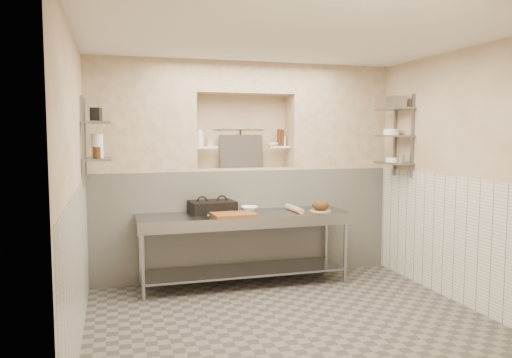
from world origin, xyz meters
name	(u,v)px	position (x,y,z in m)	size (l,w,h in m)	color
floor	(287,322)	(0.00, 0.00, -0.05)	(4.00, 3.90, 0.10)	#5B5551
ceiling	(289,34)	(0.00, 0.00, 2.85)	(4.00, 3.90, 0.10)	silver
wall_left	(70,188)	(-2.05, 0.00, 1.40)	(0.10, 3.90, 2.80)	#C8B696
wall_right	(461,177)	(2.05, 0.00, 1.40)	(0.10, 3.90, 2.80)	#C8B696
wall_back	(239,168)	(0.00, 2.00, 1.40)	(4.00, 0.10, 2.80)	#C8B696
wall_front	(398,211)	(0.00, -2.00, 1.40)	(4.00, 0.10, 2.80)	#C8B696
backwall_lower	(243,221)	(0.00, 1.75, 0.70)	(4.00, 0.40, 1.40)	silver
alcove_sill	(243,169)	(0.00, 1.75, 1.41)	(1.30, 0.40, 0.02)	#C8B696
backwall_pillar_left	(141,116)	(-1.33, 1.75, 2.10)	(1.35, 0.40, 1.40)	#C8B696
backwall_pillar_right	(335,118)	(1.33, 1.75, 2.10)	(1.35, 0.40, 1.40)	#C8B696
backwall_header	(243,79)	(0.00, 1.75, 2.60)	(1.30, 0.40, 0.40)	#C8B696
wainscot_left	(80,265)	(-1.99, 0.00, 0.70)	(0.02, 3.90, 1.40)	silver
wainscot_right	(454,239)	(1.99, 0.00, 0.70)	(0.02, 3.90, 1.40)	silver
alcove_shelf_left	(206,147)	(-0.50, 1.75, 1.70)	(0.28, 0.16, 0.03)	white
alcove_shelf_right	(279,147)	(0.50, 1.75, 1.70)	(0.28, 0.16, 0.03)	white
utensil_rail	(240,128)	(0.00, 1.92, 1.95)	(0.02, 0.02, 0.70)	gray
hanging_steel	(240,141)	(0.00, 1.90, 1.78)	(0.02, 0.02, 0.30)	black
splash_panel	(241,151)	(0.00, 1.85, 1.64)	(0.60, 0.02, 0.45)	#383330
shelf_rail_left_a	(85,141)	(-1.98, 1.25, 1.80)	(0.03, 0.03, 0.95)	slate
shelf_rail_left_b	(83,141)	(-1.98, 0.85, 1.80)	(0.03, 0.03, 0.95)	slate
wall_shelf_left_lower	(97,159)	(-1.84, 1.05, 1.60)	(0.30, 0.50, 0.03)	slate
wall_shelf_left_upper	(96,122)	(-1.84, 1.05, 2.00)	(0.30, 0.50, 0.03)	slate
shelf_rail_right_a	(395,136)	(1.98, 1.25, 1.85)	(0.03, 0.03, 1.05)	slate
shelf_rail_right_b	(412,136)	(1.98, 0.85, 1.85)	(0.03, 0.03, 1.05)	slate
wall_shelf_right_lower	(393,163)	(1.84, 1.05, 1.50)	(0.30, 0.50, 0.03)	slate
wall_shelf_right_mid	(394,136)	(1.84, 1.05, 1.85)	(0.30, 0.50, 0.03)	slate
wall_shelf_right_upper	(395,109)	(1.84, 1.05, 2.20)	(0.30, 0.50, 0.03)	slate
prep_table	(244,234)	(-0.14, 1.18, 0.64)	(2.60, 0.70, 0.90)	gray
panini_press	(212,207)	(-0.51, 1.34, 0.97)	(0.58, 0.44, 0.15)	black
cutting_board	(234,215)	(-0.32, 0.98, 0.92)	(0.50, 0.35, 0.05)	brown
knife_blade	(243,211)	(-0.18, 1.09, 0.95)	(0.25, 0.03, 0.01)	gray
tongs	(207,213)	(-0.64, 0.97, 0.96)	(0.02, 0.02, 0.27)	gray
mixing_bowl	(249,208)	(-0.01, 1.41, 0.93)	(0.22, 0.22, 0.05)	white
rolling_pin	(294,209)	(0.51, 1.17, 0.94)	(0.07, 0.07, 0.46)	tan
bread_board	(320,211)	(0.84, 1.09, 0.91)	(0.26, 0.26, 0.02)	tan
bread_loaf	(320,205)	(0.84, 1.09, 0.98)	(0.22, 0.22, 0.13)	#4C2D19
bottle_soap	(200,136)	(-0.59, 1.74, 1.84)	(0.10, 0.10, 0.26)	white
jar_alcove	(210,142)	(-0.45, 1.77, 1.77)	(0.07, 0.07, 0.11)	#C8B696
bowl_alcove	(273,144)	(0.40, 1.71, 1.74)	(0.15, 0.15, 0.05)	white
condiment_a	(282,138)	(0.54, 1.75, 1.82)	(0.06, 0.06, 0.22)	#3D1E0F
condiment_b	(279,138)	(0.50, 1.75, 1.83)	(0.06, 0.06, 0.23)	#3D1E0F
condiment_c	(283,141)	(0.57, 1.79, 1.78)	(0.08, 0.08, 0.13)	white
jug_left	(97,146)	(-1.84, 1.21, 1.74)	(0.13, 0.13, 0.26)	white
jar_left	(97,153)	(-1.84, 0.93, 1.68)	(0.08, 0.08, 0.13)	#3D1E0F
box_left_upper	(96,114)	(-1.84, 1.06, 2.09)	(0.11, 0.11, 0.15)	black
bowl_right	(393,160)	(1.84, 1.06, 1.54)	(0.18, 0.18, 0.05)	white
canister_right	(401,159)	(1.84, 0.89, 1.56)	(0.10, 0.10, 0.10)	gray
bowl_right_mid	(391,132)	(1.84, 1.12, 1.90)	(0.21, 0.21, 0.08)	white
basket_right	(396,102)	(1.84, 1.02, 2.28)	(0.18, 0.23, 0.14)	gray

